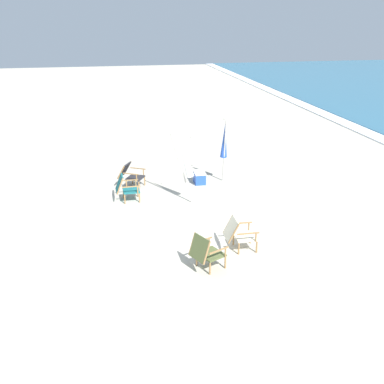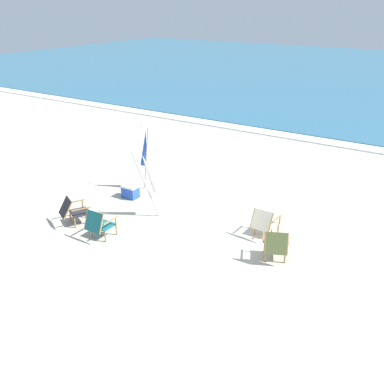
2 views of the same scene
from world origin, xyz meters
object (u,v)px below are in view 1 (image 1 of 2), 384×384
umbrella_furled_white (185,158)px  umbrella_furled_blue (224,141)px  beach_chair_mid_center (126,187)px  cooler_box (199,177)px  beach_chair_back_left (206,251)px  beach_chair_front_left (130,174)px  beach_chair_back_right (239,233)px

umbrella_furled_white → umbrella_furled_blue: bearing=131.7°
beach_chair_mid_center → umbrella_furled_blue: size_ratio=0.38×
umbrella_furled_white → cooler_box: bearing=151.8°
beach_chair_mid_center → umbrella_furled_blue: 3.57m
umbrella_furled_white → cooler_box: umbrella_furled_white is taller
beach_chair_mid_center → beach_chair_back_left: size_ratio=0.95×
beach_chair_mid_center → cooler_box: 2.68m
umbrella_furled_blue → umbrella_furled_white: bearing=-48.3°
beach_chair_back_left → umbrella_furled_blue: bearing=161.0°
beach_chair_front_left → umbrella_furled_blue: umbrella_furled_blue is taller
beach_chair_back_left → umbrella_furled_white: umbrella_furled_white is taller
beach_chair_back_right → umbrella_furled_white: 3.38m
beach_chair_mid_center → beach_chair_back_left: 4.48m
beach_chair_back_right → umbrella_furled_blue: umbrella_furled_blue is taller
beach_chair_front_left → beach_chair_back_left: bearing=12.9°
beach_chair_back_right → beach_chair_front_left: (-4.69, -2.19, -0.00)m
umbrella_furled_blue → cooler_box: (0.01, -0.82, -1.18)m
umbrella_furled_blue → umbrella_furled_white: (1.39, -1.56, -0.07)m
beach_chair_back_left → beach_chair_front_left: (-5.41, -1.24, -0.01)m
beach_chair_front_left → umbrella_furled_white: 2.31m
beach_chair_back_left → beach_chair_front_left: bearing=-167.1°
beach_chair_back_right → cooler_box: bearing=179.4°
umbrella_furled_blue → cooler_box: size_ratio=4.32×
beach_chair_front_left → cooler_box: size_ratio=1.93×
umbrella_furled_blue → cooler_box: umbrella_furled_blue is taller
beach_chair_back_left → umbrella_furled_white: bearing=176.2°
beach_chair_front_left → umbrella_furled_white: bearing=44.9°
beach_chair_back_left → umbrella_furled_white: 4.01m
beach_chair_back_left → cooler_box: bearing=169.3°
beach_chair_back_right → beach_chair_back_left: beach_chair_back_left is taller
beach_chair_back_right → umbrella_furled_blue: bearing=169.3°
beach_chair_mid_center → beach_chair_back_left: beach_chair_back_left is taller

